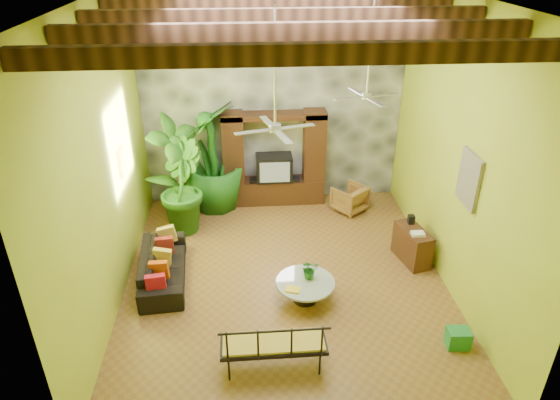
{
  "coord_description": "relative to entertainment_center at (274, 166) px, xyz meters",
  "views": [
    {
      "loc": [
        -0.68,
        -7.67,
        5.86
      ],
      "look_at": [
        -0.08,
        0.2,
        1.61
      ],
      "focal_mm": 32.0,
      "sensor_mm": 36.0,
      "label": 1
    }
  ],
  "objects": [
    {
      "name": "ceiling_fan_front",
      "position": [
        -0.2,
        -3.54,
        2.44
      ],
      "size": [
        1.28,
        1.28,
        1.86
      ],
      "color": "silver",
      "rests_on": "ceiling"
    },
    {
      "name": "back_wall",
      "position": [
        0.0,
        0.36,
        1.53
      ],
      "size": [
        6.0,
        0.02,
        5.0
      ],
      "primitive_type": "cube",
      "color": "#A9A826",
      "rests_on": "ground"
    },
    {
      "name": "side_console",
      "position": [
        2.58,
        -2.7,
        -0.61
      ],
      "size": [
        0.6,
        0.96,
        0.72
      ],
      "primitive_type": "cube",
      "rotation": [
        0.0,
        0.0,
        0.24
      ],
      "color": "#382312",
      "rests_on": "ground"
    },
    {
      "name": "iron_bench",
      "position": [
        -0.36,
        -5.38,
        -0.43
      ],
      "size": [
        1.58,
        0.58,
        0.57
      ],
      "rotation": [
        0.0,
        0.0,
        0.01
      ],
      "color": "black",
      "rests_on": "ground"
    },
    {
      "name": "yellow_tray",
      "position": [
        0.06,
        -3.99,
        -0.55
      ],
      "size": [
        0.29,
        0.24,
        0.03
      ],
      "primitive_type": "cube",
      "rotation": [
        0.0,
        0.0,
        -0.27
      ],
      "color": "yellow",
      "rests_on": "coffee_table"
    },
    {
      "name": "right_wall",
      "position": [
        3.0,
        -3.14,
        1.53
      ],
      "size": [
        0.02,
        7.0,
        5.0
      ],
      "primitive_type": "cube",
      "color": "#A9A826",
      "rests_on": "ground"
    },
    {
      "name": "coffee_table",
      "position": [
        0.31,
        -3.77,
        -0.71
      ],
      "size": [
        1.05,
        1.05,
        0.4
      ],
      "rotation": [
        0.0,
        0.0,
        -0.25
      ],
      "color": "black",
      "rests_on": "ground"
    },
    {
      "name": "ground",
      "position": [
        0.0,
        -3.14,
        -0.97
      ],
      "size": [
        7.0,
        7.0,
        0.0
      ],
      "primitive_type": "plane",
      "color": "brown",
      "rests_on": "ground"
    },
    {
      "name": "wicker_armchair",
      "position": [
        1.75,
        -0.57,
        -0.65
      ],
      "size": [
        0.96,
        0.96,
        0.63
      ],
      "primitive_type": "imported",
      "rotation": [
        0.0,
        0.0,
        3.81
      ],
      "color": "brown",
      "rests_on": "ground"
    },
    {
      "name": "wall_art_painting",
      "position": [
        2.96,
        -3.74,
        1.33
      ],
      "size": [
        0.06,
        0.7,
        0.9
      ],
      "primitive_type": "cube",
      "color": "teal",
      "rests_on": "right_wall"
    },
    {
      "name": "wall_art_mask",
      "position": [
        -2.96,
        -2.14,
        1.13
      ],
      "size": [
        0.06,
        0.32,
        0.55
      ],
      "primitive_type": "cube",
      "color": "gold",
      "rests_on": "left_wall"
    },
    {
      "name": "ceiling_beams",
      "position": [
        0.0,
        -3.14,
        3.81
      ],
      "size": [
        5.95,
        5.36,
        0.22
      ],
      "color": "#3D2113",
      "rests_on": "ceiling"
    },
    {
      "name": "ceiling",
      "position": [
        0.0,
        -3.14,
        4.03
      ],
      "size": [
        6.0,
        7.0,
        0.02
      ],
      "primitive_type": "cube",
      "color": "silver",
      "rests_on": "back_wall"
    },
    {
      "name": "stone_accent_wall",
      "position": [
        0.0,
        0.3,
        1.53
      ],
      "size": [
        5.98,
        0.1,
        4.98
      ],
      "primitive_type": "cube",
      "color": "#3F4348",
      "rests_on": "ground"
    },
    {
      "name": "ceiling_fan_back",
      "position": [
        1.6,
        -1.94,
        2.44
      ],
      "size": [
        1.28,
        1.28,
        1.86
      ],
      "color": "silver",
      "rests_on": "ceiling"
    },
    {
      "name": "entertainment_center",
      "position": [
        0.0,
        0.0,
        0.0
      ],
      "size": [
        2.4,
        0.55,
        2.3
      ],
      "color": "#321C0E",
      "rests_on": "ground"
    },
    {
      "name": "centerpiece_plant",
      "position": [
        0.39,
        -3.65,
        -0.39
      ],
      "size": [
        0.37,
        0.34,
        0.35
      ],
      "primitive_type": "imported",
      "rotation": [
        0.0,
        0.0,
        0.26
      ],
      "color": "#1C5A17",
      "rests_on": "coffee_table"
    },
    {
      "name": "green_bin",
      "position": [
        2.6,
        -5.09,
        -0.81
      ],
      "size": [
        0.37,
        0.29,
        0.32
      ],
      "primitive_type": "cube",
      "rotation": [
        0.0,
        0.0,
        -0.05
      ],
      "color": "#1C6B27",
      "rests_on": "ground"
    },
    {
      "name": "sofa",
      "position": [
        -2.3,
        -2.96,
        -0.67
      ],
      "size": [
        0.95,
        2.09,
        0.6
      ],
      "primitive_type": "imported",
      "rotation": [
        0.0,
        0.0,
        1.65
      ],
      "color": "black",
      "rests_on": "ground"
    },
    {
      "name": "tall_plant_a",
      "position": [
        -2.16,
        -0.7,
        0.28
      ],
      "size": [
        1.55,
        1.55,
        2.48
      ],
      "primitive_type": "imported",
      "rotation": [
        0.0,
        0.0,
        0.79
      ],
      "color": "#296019",
      "rests_on": "ground"
    },
    {
      "name": "tall_plant_c",
      "position": [
        -1.42,
        -0.11,
        0.32
      ],
      "size": [
        1.83,
        1.83,
        2.57
      ],
      "primitive_type": "imported",
      "rotation": [
        0.0,
        0.0,
        4.38
      ],
      "color": "#1F631A",
      "rests_on": "ground"
    },
    {
      "name": "tall_plant_b",
      "position": [
        -2.1,
        -1.08,
        0.06
      ],
      "size": [
        1.17,
        1.33,
        2.05
      ],
      "primitive_type": "imported",
      "rotation": [
        0.0,
        0.0,
        1.84
      ],
      "color": "#235E18",
      "rests_on": "ground"
    },
    {
      "name": "left_wall",
      "position": [
        -3.0,
        -3.14,
        1.53
      ],
      "size": [
        0.02,
        7.0,
        5.0
      ],
      "primitive_type": "cube",
      "color": "#A9A826",
      "rests_on": "ground"
    }
  ]
}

